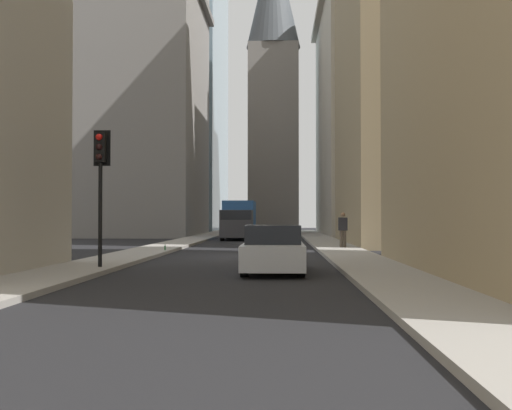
# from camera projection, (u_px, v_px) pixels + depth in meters

# --- Properties ---
(ground_plane) EXTENTS (135.00, 135.00, 0.00)m
(ground_plane) POSITION_uv_depth(u_px,v_px,m) (242.00, 256.00, 25.09)
(ground_plane) COLOR black
(sidewalk_right) EXTENTS (90.00, 2.20, 0.14)m
(sidewalk_right) POSITION_uv_depth(u_px,v_px,m) (136.00, 255.00, 25.27)
(sidewalk_right) COLOR gray
(sidewalk_right) RESTS_ON ground_plane
(sidewalk_left) EXTENTS (90.00, 2.20, 0.14)m
(sidewalk_left) POSITION_uv_depth(u_px,v_px,m) (349.00, 255.00, 24.92)
(sidewalk_left) COLOR gray
(sidewalk_left) RESTS_ON ground_plane
(building_left_midfar) EXTENTS (13.57, 10.00, 29.05)m
(building_left_midfar) POSITION_uv_depth(u_px,v_px,m) (428.00, 5.00, 36.22)
(building_left_midfar) COLOR #9E8966
(building_left_midfar) RESTS_ON ground_plane
(building_left_far) EXTENTS (19.48, 10.50, 23.59)m
(building_left_far) POSITION_uv_depth(u_px,v_px,m) (376.00, 109.00, 55.85)
(building_left_far) COLOR beige
(building_left_far) RESTS_ON ground_plane
(building_right_far) EXTENTS (15.18, 10.50, 24.82)m
(building_right_far) POSITION_uv_depth(u_px,v_px,m) (144.00, 97.00, 53.76)
(building_right_far) COLOR gray
(building_right_far) RESTS_ON ground_plane
(church_spire) EXTENTS (5.45, 5.45, 30.68)m
(church_spire) POSITION_uv_depth(u_px,v_px,m) (273.00, 75.00, 60.51)
(church_spire) COLOR gray
(church_spire) RESTS_ON ground_plane
(delivery_truck) EXTENTS (6.46, 2.25, 2.84)m
(delivery_truck) POSITION_uv_depth(u_px,v_px,m) (239.00, 220.00, 43.95)
(delivery_truck) COLOR #285699
(delivery_truck) RESTS_ON ground_plane
(sedan_silver) EXTENTS (4.30, 1.78, 1.42)m
(sedan_silver) POSITION_uv_depth(u_px,v_px,m) (273.00, 250.00, 17.76)
(sedan_silver) COLOR #B7BABF
(sedan_silver) RESTS_ON ground_plane
(traffic_light_foreground) EXTENTS (0.43, 0.52, 4.19)m
(traffic_light_foreground) POSITION_uv_depth(u_px,v_px,m) (100.00, 166.00, 18.23)
(traffic_light_foreground) COLOR black
(traffic_light_foreground) RESTS_ON sidewalk_right
(pedestrian) EXTENTS (0.26, 0.44, 1.75)m
(pedestrian) POSITION_uv_depth(u_px,v_px,m) (343.00, 228.00, 29.91)
(pedestrian) COLOR #473D33
(pedestrian) RESTS_ON sidewalk_left
(discarded_bottle) EXTENTS (0.07, 0.07, 0.27)m
(discarded_bottle) POSITION_uv_depth(u_px,v_px,m) (165.00, 248.00, 27.34)
(discarded_bottle) COLOR #236033
(discarded_bottle) RESTS_ON sidewalk_right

